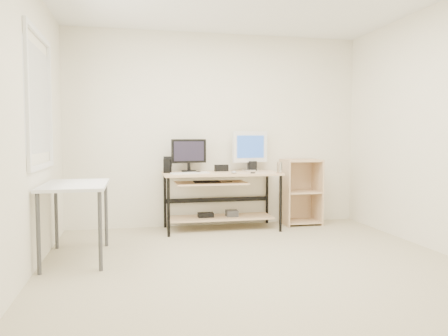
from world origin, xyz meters
name	(u,v)px	position (x,y,z in m)	size (l,w,h in m)	color
room	(242,125)	(-0.14, 0.04, 1.32)	(4.01, 4.01, 2.62)	#BFB493
desk	(219,189)	(-0.03, 1.66, 0.54)	(1.50, 0.65, 0.75)	beige
side_table	(75,192)	(-1.68, 0.60, 0.67)	(0.60, 1.00, 0.75)	white
shelf_unit	(300,191)	(1.15, 1.82, 0.45)	(0.50, 0.40, 0.90)	beige
black_monitor	(189,153)	(-0.40, 1.82, 1.00)	(0.47, 0.19, 0.43)	black
white_imac	(250,148)	(0.44, 1.86, 1.06)	(0.50, 0.16, 0.54)	silver
keyboard	(190,173)	(-0.42, 1.53, 0.76)	(0.48, 0.13, 0.02)	white
mouse	(234,172)	(0.11, 1.43, 0.77)	(0.06, 0.10, 0.03)	#AEAEB3
center_speaker	(221,168)	(0.03, 1.83, 0.79)	(0.18, 0.08, 0.09)	black
speaker_left	(168,164)	(-0.69, 1.72, 0.86)	(0.11, 0.11, 0.21)	black
speaker_right	(253,166)	(0.48, 1.85, 0.82)	(0.11, 0.11, 0.13)	black
audio_controller	(167,166)	(-0.70, 1.68, 0.84)	(0.09, 0.05, 0.18)	black
volume_puck	(198,172)	(-0.31, 1.57, 0.76)	(0.06, 0.06, 0.02)	black
smartphone	(253,173)	(0.36, 1.45, 0.75)	(0.05, 0.10, 0.01)	black
coaster	(280,173)	(0.70, 1.38, 0.75)	(0.09, 0.09, 0.01)	#A36C4A
drinking_glass	(280,167)	(0.70, 1.38, 0.82)	(0.07, 0.07, 0.13)	white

